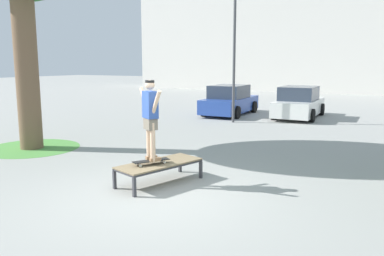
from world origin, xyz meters
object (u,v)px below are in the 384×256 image
(skater, at_px, (150,114))
(car_blue, at_px, (230,101))
(car_white, at_px, (299,103))
(light_post, at_px, (235,34))
(skate_box, at_px, (159,165))
(skateboard, at_px, (151,161))

(skater, bearing_deg, car_blue, 104.77)
(car_white, xyz_separation_m, light_post, (-2.20, -2.89, 3.13))
(skater, bearing_deg, light_post, 101.61)
(skater, xyz_separation_m, light_post, (-1.90, 9.26, 2.29))
(skate_box, xyz_separation_m, car_blue, (-3.14, 11.44, 0.28))
(car_white, distance_m, light_post, 4.80)
(skater, bearing_deg, skate_box, 72.20)
(skate_box, xyz_separation_m, skater, (-0.07, -0.21, 1.12))
(light_post, bearing_deg, skateboard, -78.39)
(skater, relative_size, light_post, 0.29)
(light_post, bearing_deg, skate_box, -77.71)
(skateboard, bearing_deg, skate_box, 72.09)
(car_blue, bearing_deg, skater, -75.23)
(skateboard, relative_size, skater, 0.46)
(skateboard, height_order, light_post, light_post)
(skater, bearing_deg, skateboard, -122.10)
(car_blue, bearing_deg, light_post, -63.97)
(car_blue, distance_m, light_post, 4.11)
(skater, xyz_separation_m, car_white, (0.30, 12.15, -0.84))
(skate_box, bearing_deg, light_post, 102.29)
(skater, height_order, car_white, skater)
(skater, distance_m, car_white, 12.18)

